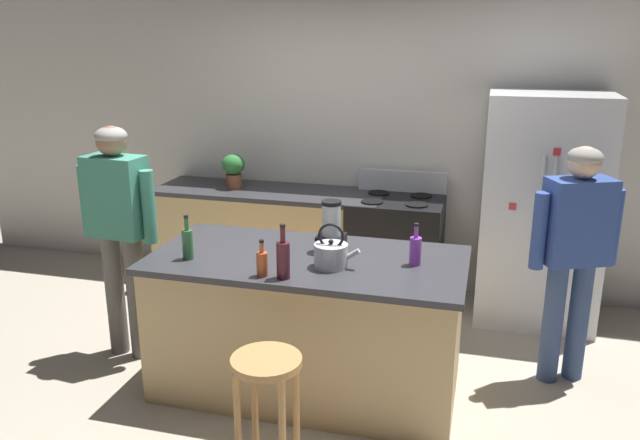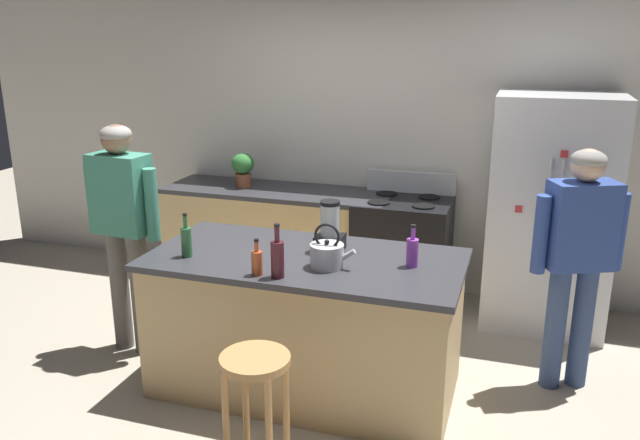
# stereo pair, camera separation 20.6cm
# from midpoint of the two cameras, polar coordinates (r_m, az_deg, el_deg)

# --- Properties ---
(ground_plane) EXTENTS (14.00, 14.00, 0.00)m
(ground_plane) POSITION_cam_midpoint_polar(r_m,az_deg,el_deg) (4.32, -2.48, -14.64)
(ground_plane) COLOR #B2A893
(back_wall) EXTENTS (8.00, 0.10, 2.70)m
(back_wall) POSITION_cam_midpoint_polar(r_m,az_deg,el_deg) (5.65, 3.33, 7.53)
(back_wall) COLOR silver
(back_wall) RESTS_ON ground_plane
(kitchen_island) EXTENTS (1.93, 0.95, 0.90)m
(kitchen_island) POSITION_cam_midpoint_polar(r_m,az_deg,el_deg) (4.11, -2.56, -9.22)
(kitchen_island) COLOR tan
(kitchen_island) RESTS_ON ground_plane
(back_counter_run) EXTENTS (2.00, 0.64, 0.90)m
(back_counter_run) POSITION_cam_midpoint_polar(r_m,az_deg,el_deg) (5.71, -5.54, -1.72)
(back_counter_run) COLOR tan
(back_counter_run) RESTS_ON ground_plane
(refrigerator) EXTENTS (0.90, 0.73, 1.80)m
(refrigerator) POSITION_cam_midpoint_polar(r_m,az_deg,el_deg) (5.20, 18.06, 0.83)
(refrigerator) COLOR silver
(refrigerator) RESTS_ON ground_plane
(stove_range) EXTENTS (0.76, 0.65, 1.08)m
(stove_range) POSITION_cam_midpoint_polar(r_m,az_deg,el_deg) (5.41, 5.66, -2.66)
(stove_range) COLOR black
(stove_range) RESTS_ON ground_plane
(person_by_island_left) EXTENTS (0.60, 0.26, 1.64)m
(person_by_island_left) POSITION_cam_midpoint_polar(r_m,az_deg,el_deg) (4.57, -18.75, -0.07)
(person_by_island_left) COLOR #66605B
(person_by_island_left) RESTS_ON ground_plane
(person_by_sink_right) EXTENTS (0.58, 0.36, 1.57)m
(person_by_sink_right) POSITION_cam_midpoint_polar(r_m,az_deg,el_deg) (4.29, 20.51, -2.01)
(person_by_sink_right) COLOR #384C7A
(person_by_sink_right) RESTS_ON ground_plane
(bar_stool) EXTENTS (0.36, 0.36, 0.67)m
(bar_stool) POSITION_cam_midpoint_polar(r_m,az_deg,el_deg) (3.35, -6.57, -14.42)
(bar_stool) COLOR #B7844C
(bar_stool) RESTS_ON ground_plane
(potted_plant) EXTENTS (0.20, 0.20, 0.30)m
(potted_plant) POSITION_cam_midpoint_polar(r_m,az_deg,el_deg) (5.67, -8.76, 4.56)
(potted_plant) COLOR brown
(potted_plant) RESTS_ON back_counter_run
(blender_appliance) EXTENTS (0.17, 0.17, 0.32)m
(blender_appliance) POSITION_cam_midpoint_polar(r_m,az_deg,el_deg) (4.00, -0.46, -0.89)
(blender_appliance) COLOR black
(blender_appliance) RESTS_ON kitchen_island
(bottle_olive_oil) EXTENTS (0.07, 0.07, 0.28)m
(bottle_olive_oil) POSITION_cam_midpoint_polar(r_m,az_deg,el_deg) (3.97, -13.19, -2.02)
(bottle_olive_oil) COLOR #2D6638
(bottle_olive_oil) RESTS_ON kitchen_island
(bottle_wine) EXTENTS (0.08, 0.08, 0.32)m
(bottle_wine) POSITION_cam_midpoint_polar(r_m,az_deg,el_deg) (3.58, -4.96, -3.46)
(bottle_wine) COLOR #471923
(bottle_wine) RESTS_ON kitchen_island
(bottle_cooking_sauce) EXTENTS (0.06, 0.06, 0.22)m
(bottle_cooking_sauce) POSITION_cam_midpoint_polar(r_m,az_deg,el_deg) (3.63, -6.82, -3.84)
(bottle_cooking_sauce) COLOR #B24C26
(bottle_cooking_sauce) RESTS_ON kitchen_island
(bottle_soda) EXTENTS (0.07, 0.07, 0.26)m
(bottle_soda) POSITION_cam_midpoint_polar(r_m,az_deg,el_deg) (3.80, 6.98, -2.66)
(bottle_soda) COLOR purple
(bottle_soda) RESTS_ON kitchen_island
(tea_kettle) EXTENTS (0.28, 0.20, 0.27)m
(tea_kettle) POSITION_cam_midpoint_polar(r_m,az_deg,el_deg) (3.74, -0.57, -3.09)
(tea_kettle) COLOR #B7BABF
(tea_kettle) RESTS_ON kitchen_island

